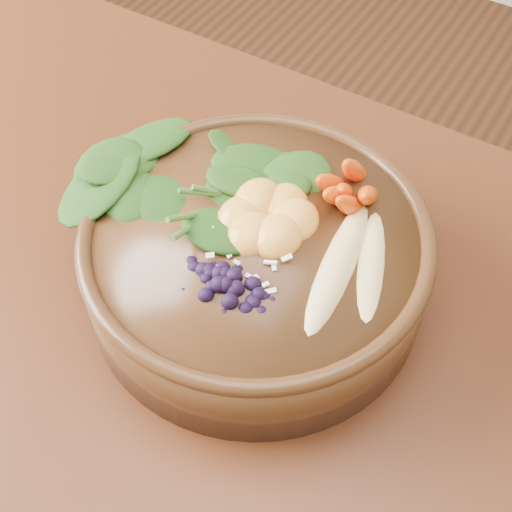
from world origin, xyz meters
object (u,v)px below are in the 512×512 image
at_px(carrot_cluster, 356,156).
at_px(mandarin_cluster, 268,206).
at_px(stoneware_bowl, 256,263).
at_px(kale_heap, 239,150).
at_px(blueberry_pile, 224,273).
at_px(banana_halves, 356,254).
at_px(dining_table, 217,456).

relative_size(carrot_cluster, mandarin_cluster, 0.87).
xyz_separation_m(stoneware_bowl, kale_heap, (-0.06, 0.06, 0.07)).
xyz_separation_m(kale_heap, carrot_cluster, (0.10, 0.03, 0.02)).
height_order(mandarin_cluster, blueberry_pile, blueberry_pile).
relative_size(stoneware_bowl, carrot_cluster, 3.62).
height_order(carrot_cluster, banana_halves, carrot_cluster).
distance_m(carrot_cluster, mandarin_cluster, 0.09).
bearing_deg(kale_heap, dining_table, -64.59).
bearing_deg(dining_table, stoneware_bowl, 105.24).
bearing_deg(mandarin_cluster, blueberry_pile, -83.62).
xyz_separation_m(carrot_cluster, banana_halves, (0.04, -0.08, -0.03)).
bearing_deg(banana_halves, dining_table, -116.24).
bearing_deg(stoneware_bowl, carrot_cluster, 61.96).
height_order(kale_heap, blueberry_pile, kale_heap).
relative_size(dining_table, blueberry_pile, 10.95).
distance_m(carrot_cluster, blueberry_pile, 0.16).
bearing_deg(carrot_cluster, kale_heap, -169.49).
distance_m(stoneware_bowl, banana_halves, 0.11).
xyz_separation_m(dining_table, blueberry_pile, (-0.03, 0.07, 0.20)).
height_order(stoneware_bowl, blueberry_pile, blueberry_pile).
xyz_separation_m(kale_heap, banana_halves, (0.15, -0.05, -0.01)).
bearing_deg(blueberry_pile, stoneware_bowl, 98.51).
bearing_deg(dining_table, kale_heap, 115.41).
xyz_separation_m(mandarin_cluster, blueberry_pile, (0.01, -0.08, 0.00)).
bearing_deg(stoneware_bowl, banana_halves, 8.39).
relative_size(banana_halves, blueberry_pile, 1.23).
relative_size(dining_table, banana_halves, 8.88).
xyz_separation_m(dining_table, stoneware_bowl, (-0.04, 0.13, 0.14)).
xyz_separation_m(carrot_cluster, mandarin_cluster, (-0.05, -0.07, -0.03)).
height_order(stoneware_bowl, mandarin_cluster, mandarin_cluster).
relative_size(dining_table, mandarin_cluster, 15.95).
height_order(kale_heap, banana_halves, kale_heap).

